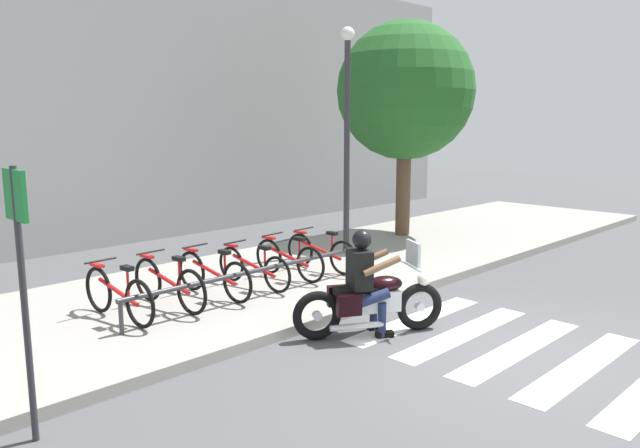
# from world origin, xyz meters

# --- Properties ---
(ground_plane) EXTENTS (48.00, 48.00, 0.00)m
(ground_plane) POSITION_xyz_m (0.00, 0.00, 0.00)
(ground_plane) COLOR #4C4C4F
(sidewalk) EXTENTS (24.00, 4.40, 0.15)m
(sidewalk) POSITION_xyz_m (0.00, 4.54, 0.07)
(sidewalk) COLOR gray
(sidewalk) RESTS_ON ground
(crosswalk_stripe_1) EXTENTS (2.80, 0.40, 0.01)m
(crosswalk_stripe_1) POSITION_xyz_m (0.28, -0.80, 0.00)
(crosswalk_stripe_1) COLOR white
(crosswalk_stripe_1) RESTS_ON ground
(crosswalk_stripe_2) EXTENTS (2.80, 0.40, 0.01)m
(crosswalk_stripe_2) POSITION_xyz_m (0.28, 0.00, 0.00)
(crosswalk_stripe_2) COLOR white
(crosswalk_stripe_2) RESTS_ON ground
(crosswalk_stripe_3) EXTENTS (2.80, 0.40, 0.01)m
(crosswalk_stripe_3) POSITION_xyz_m (0.28, 0.80, 0.00)
(crosswalk_stripe_3) COLOR white
(crosswalk_stripe_3) RESTS_ON ground
(crosswalk_stripe_4) EXTENTS (2.80, 0.40, 0.01)m
(crosswalk_stripe_4) POSITION_xyz_m (0.28, 1.60, 0.00)
(crosswalk_stripe_4) COLOR white
(crosswalk_stripe_4) RESTS_ON ground
(motorcycle) EXTENTS (1.91, 1.16, 1.25)m
(motorcycle) POSITION_xyz_m (-0.65, 1.68, 0.47)
(motorcycle) COLOR black
(motorcycle) RESTS_ON ground
(rider) EXTENTS (0.77, 0.72, 1.45)m
(rider) POSITION_xyz_m (-0.72, 1.72, 0.84)
(rider) COLOR black
(rider) RESTS_ON ground
(bicycle_0) EXTENTS (0.48, 1.70, 0.80)m
(bicycle_0) POSITION_xyz_m (-2.98, 4.23, 0.52)
(bicycle_0) COLOR black
(bicycle_0) RESTS_ON sidewalk
(bicycle_1) EXTENTS (0.48, 1.73, 0.80)m
(bicycle_1) POSITION_xyz_m (-2.19, 4.23, 0.52)
(bicycle_1) COLOR black
(bicycle_1) RESTS_ON sidewalk
(bicycle_2) EXTENTS (0.48, 1.74, 0.78)m
(bicycle_2) POSITION_xyz_m (-1.40, 4.23, 0.51)
(bicycle_2) COLOR black
(bicycle_2) RESTS_ON sidewalk
(bicycle_3) EXTENTS (0.48, 1.69, 0.73)m
(bicycle_3) POSITION_xyz_m (-0.61, 4.23, 0.49)
(bicycle_3) COLOR black
(bicycle_3) RESTS_ON sidewalk
(bicycle_4) EXTENTS (0.48, 1.62, 0.76)m
(bicycle_4) POSITION_xyz_m (0.18, 4.23, 0.50)
(bicycle_4) COLOR black
(bicycle_4) RESTS_ON sidewalk
(bicycle_5) EXTENTS (0.48, 1.65, 0.75)m
(bicycle_5) POSITION_xyz_m (0.96, 4.23, 0.50)
(bicycle_5) COLOR black
(bicycle_5) RESTS_ON sidewalk
(bike_rack) EXTENTS (4.54, 0.07, 0.49)m
(bike_rack) POSITION_xyz_m (-1.01, 3.67, 0.57)
(bike_rack) COLOR #333338
(bike_rack) RESTS_ON sidewalk
(street_lamp) EXTENTS (0.28, 0.28, 4.67)m
(street_lamp) POSITION_xyz_m (2.43, 4.94, 2.80)
(street_lamp) COLOR #2D2D33
(street_lamp) RESTS_ON ground
(street_sign) EXTENTS (0.06, 0.44, 2.50)m
(street_sign) POSITION_xyz_m (-4.91, 2.04, 1.71)
(street_sign) COLOR #2D2D33
(street_sign) RESTS_ON ground
(tree_near_rack) EXTENTS (3.18, 3.18, 5.12)m
(tree_near_rack) POSITION_xyz_m (4.86, 5.34, 3.51)
(tree_near_rack) COLOR brown
(tree_near_rack) RESTS_ON ground
(building_backdrop) EXTENTS (24.00, 1.20, 6.77)m
(building_backdrop) POSITION_xyz_m (0.00, 10.24, 3.39)
(building_backdrop) COLOR gray
(building_backdrop) RESTS_ON ground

